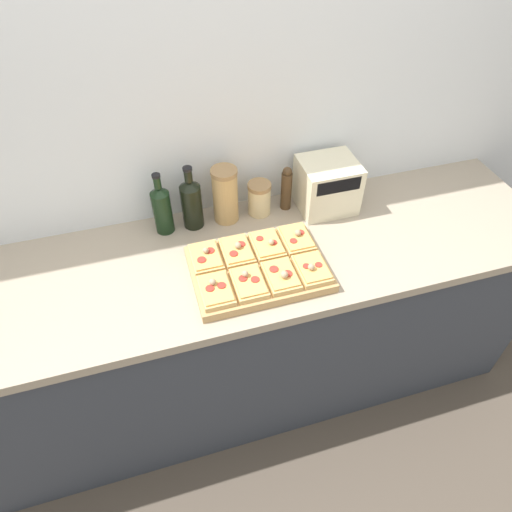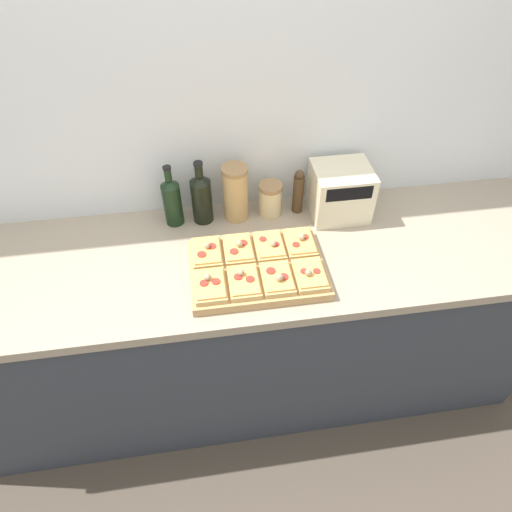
% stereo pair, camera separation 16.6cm
% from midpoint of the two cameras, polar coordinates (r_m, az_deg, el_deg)
% --- Properties ---
extents(ground_plane, '(12.00, 12.00, 0.00)m').
position_cam_midpoint_polar(ground_plane, '(2.34, -2.26, -22.24)').
color(ground_plane, '#4C4238').
extents(wall_back, '(6.00, 0.06, 2.50)m').
position_cam_midpoint_polar(wall_back, '(1.82, -9.06, 14.59)').
color(wall_back, silver).
rests_on(wall_back, ground_plane).
extents(kitchen_counter, '(2.63, 0.67, 0.93)m').
position_cam_midpoint_polar(kitchen_counter, '(2.09, -4.91, -9.36)').
color(kitchen_counter, '#333842').
rests_on(kitchen_counter, ground_plane).
extents(cutting_board, '(0.49, 0.35, 0.04)m').
position_cam_midpoint_polar(cutting_board, '(1.66, -2.56, -1.76)').
color(cutting_board, tan).
rests_on(cutting_board, kitchen_counter).
extents(pizza_slice_back_left, '(0.11, 0.16, 0.05)m').
position_cam_midpoint_polar(pizza_slice_back_left, '(1.68, -9.10, -0.26)').
color(pizza_slice_back_left, tan).
rests_on(pizza_slice_back_left, cutting_board).
extents(pizza_slice_back_midleft, '(0.11, 0.16, 0.05)m').
position_cam_midpoint_polar(pizza_slice_back_midleft, '(1.69, -5.21, 0.54)').
color(pizza_slice_back_midleft, tan).
rests_on(pizza_slice_back_midleft, cutting_board).
extents(pizza_slice_back_midright, '(0.11, 0.16, 0.05)m').
position_cam_midpoint_polar(pizza_slice_back_midright, '(1.71, -1.38, 1.31)').
color(pizza_slice_back_midright, tan).
rests_on(pizza_slice_back_midright, cutting_board).
extents(pizza_slice_back_right, '(0.11, 0.16, 0.05)m').
position_cam_midpoint_polar(pizza_slice_back_right, '(1.73, 2.35, 2.08)').
color(pizza_slice_back_right, tan).
rests_on(pizza_slice_back_right, cutting_board).
extents(pizza_slice_front_left, '(0.11, 0.16, 0.05)m').
position_cam_midpoint_polar(pizza_slice_front_left, '(1.57, -8.07, -4.36)').
color(pizza_slice_front_left, tan).
rests_on(pizza_slice_front_left, cutting_board).
extents(pizza_slice_front_midleft, '(0.11, 0.16, 0.05)m').
position_cam_midpoint_polar(pizza_slice_front_midleft, '(1.58, -3.90, -3.48)').
color(pizza_slice_front_midleft, tan).
rests_on(pizza_slice_front_midleft, cutting_board).
extents(pizza_slice_front_midright, '(0.11, 0.16, 0.06)m').
position_cam_midpoint_polar(pizza_slice_front_midright, '(1.60, 0.21, -2.62)').
color(pizza_slice_front_midright, tan).
rests_on(pizza_slice_front_midright, cutting_board).
extents(pizza_slice_front_right, '(0.11, 0.16, 0.05)m').
position_cam_midpoint_polar(pizza_slice_front_right, '(1.62, 4.15, -1.75)').
color(pizza_slice_front_right, tan).
rests_on(pizza_slice_front_right, cutting_board).
extents(olive_oil_bottle, '(0.07, 0.07, 0.27)m').
position_cam_midpoint_polar(olive_oil_bottle, '(1.83, -14.25, 5.67)').
color(olive_oil_bottle, black).
rests_on(olive_oil_bottle, kitchen_counter).
extents(wine_bottle, '(0.08, 0.08, 0.28)m').
position_cam_midpoint_polar(wine_bottle, '(1.83, -10.67, 6.48)').
color(wine_bottle, black).
rests_on(wine_bottle, kitchen_counter).
extents(grain_jar_tall, '(0.10, 0.10, 0.24)m').
position_cam_midpoint_polar(grain_jar_tall, '(1.83, -6.48, 7.48)').
color(grain_jar_tall, tan).
rests_on(grain_jar_tall, kitchen_counter).
extents(grain_jar_short, '(0.10, 0.10, 0.14)m').
position_cam_midpoint_polar(grain_jar_short, '(1.88, -2.11, 7.11)').
color(grain_jar_short, beige).
rests_on(grain_jar_short, kitchen_counter).
extents(pepper_mill, '(0.04, 0.04, 0.20)m').
position_cam_midpoint_polar(pepper_mill, '(1.89, 1.30, 8.35)').
color(pepper_mill, '#47331E').
rests_on(pepper_mill, kitchen_counter).
extents(toaster_oven, '(0.25, 0.21, 0.21)m').
position_cam_midpoint_polar(toaster_oven, '(1.91, 6.41, 8.70)').
color(toaster_oven, beige).
rests_on(toaster_oven, kitchen_counter).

